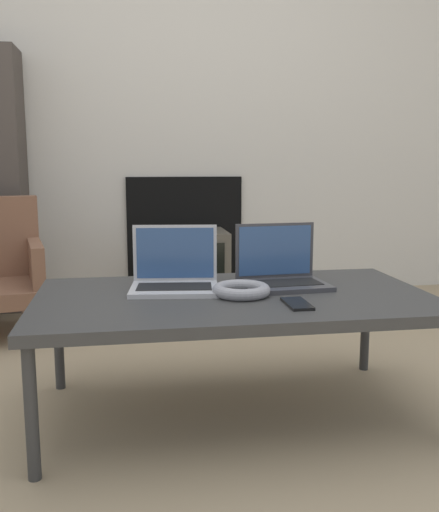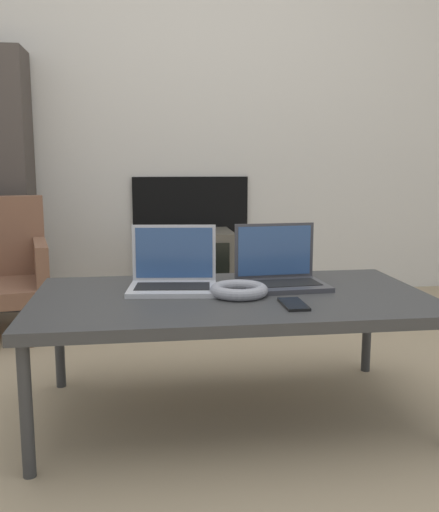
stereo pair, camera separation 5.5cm
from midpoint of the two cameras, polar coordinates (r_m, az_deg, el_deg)
ground_plane at (r=1.85m, az=3.16°, el=-18.05°), size 14.00×14.00×0.00m
wall_back at (r=3.68m, az=-2.92°, el=16.22°), size 7.00×0.08×2.60m
table at (r=1.90m, az=2.08°, el=-4.72°), size 1.30×0.72×0.42m
laptop_left at (r=1.97m, az=-3.85°, el=-1.94°), size 0.32×0.25×0.21m
laptop_right at (r=2.03m, az=6.81°, el=-1.64°), size 0.31×0.24×0.21m
headphones at (r=1.87m, az=2.80°, el=-3.42°), size 0.19×0.19×0.04m
phone at (r=1.76m, az=8.31°, el=-4.79°), size 0.07×0.15×0.01m
tv at (r=3.46m, az=-2.11°, el=-1.09°), size 0.46×0.40×0.44m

